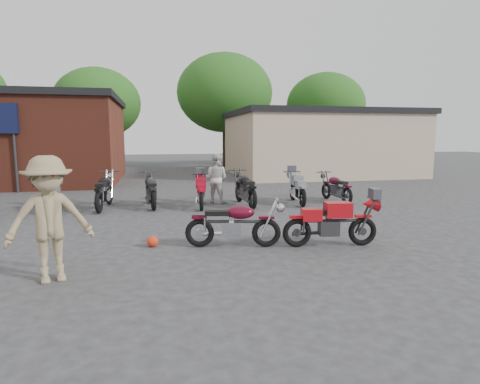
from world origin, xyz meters
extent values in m
plane|color=#313133|center=(0.00, 0.00, 0.00)|extent=(90.00, 90.00, 0.00)
cube|color=tan|center=(8.50, 15.00, 1.75)|extent=(10.00, 8.00, 3.50)
ellipsoid|color=red|center=(-1.23, 0.41, 0.11)|extent=(0.32, 0.32, 0.23)
imported|color=silver|center=(0.90, 5.64, 0.85)|extent=(1.04, 0.99, 1.70)
imported|color=#96815D|center=(-2.76, -1.31, 1.00)|extent=(1.46, 1.11, 2.00)
camera|label=1|loc=(-1.11, -7.92, 2.28)|focal=30.00mm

